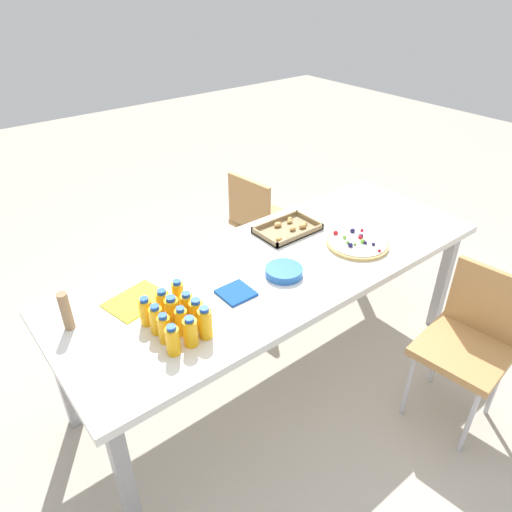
{
  "coord_description": "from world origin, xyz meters",
  "views": [
    {
      "loc": [
        -1.35,
        -1.51,
        2.06
      ],
      "look_at": [
        -0.08,
        0.09,
        0.77
      ],
      "focal_mm": 33.0,
      "sensor_mm": 36.0,
      "label": 1
    }
  ],
  "objects_px": {
    "plate_stack": "(284,271)",
    "cardboard_tube": "(66,311)",
    "chair_far_right": "(261,218)",
    "juice_bottle_9": "(146,312)",
    "juice_bottle_4": "(182,321)",
    "paper_folder": "(137,301)",
    "juice_bottle_5": "(197,314)",
    "juice_bottle_3": "(164,329)",
    "juice_bottle_8": "(187,307)",
    "chair_near_right": "(472,336)",
    "juice_bottle_6": "(156,320)",
    "fruit_pizza": "(357,243)",
    "juice_bottle_11": "(178,296)",
    "napkin_stack": "(236,293)",
    "juice_bottle_0": "(173,340)",
    "juice_bottle_10": "(163,304)",
    "juice_bottle_2": "(205,323)",
    "juice_bottle_7": "(172,312)",
    "party_table": "(278,272)",
    "snack_tray": "(288,229)"
  },
  "relations": [
    {
      "from": "juice_bottle_2",
      "to": "juice_bottle_6",
      "type": "distance_m",
      "value": 0.2
    },
    {
      "from": "chair_far_right",
      "to": "cardboard_tube",
      "type": "bearing_deg",
      "value": -74.18
    },
    {
      "from": "juice_bottle_4",
      "to": "napkin_stack",
      "type": "relative_size",
      "value": 0.88
    },
    {
      "from": "juice_bottle_5",
      "to": "juice_bottle_6",
      "type": "height_order",
      "value": "juice_bottle_5"
    },
    {
      "from": "juice_bottle_3",
      "to": "fruit_pizza",
      "type": "xyz_separation_m",
      "value": [
        1.19,
        0.02,
        -0.05
      ]
    },
    {
      "from": "party_table",
      "to": "fruit_pizza",
      "type": "distance_m",
      "value": 0.47
    },
    {
      "from": "juice_bottle_8",
      "to": "cardboard_tube",
      "type": "xyz_separation_m",
      "value": [
        -0.42,
        0.26,
        0.02
      ]
    },
    {
      "from": "chair_far_right",
      "to": "juice_bottle_4",
      "type": "xyz_separation_m",
      "value": [
        -1.2,
        -0.96,
        0.31
      ]
    },
    {
      "from": "chair_far_right",
      "to": "juice_bottle_9",
      "type": "distance_m",
      "value": 1.55
    },
    {
      "from": "chair_near_right",
      "to": "napkin_stack",
      "type": "height_order",
      "value": "chair_near_right"
    },
    {
      "from": "juice_bottle_7",
      "to": "snack_tray",
      "type": "relative_size",
      "value": 0.41
    },
    {
      "from": "juice_bottle_2",
      "to": "snack_tray",
      "type": "xyz_separation_m",
      "value": [
        0.86,
        0.45,
        -0.06
      ]
    },
    {
      "from": "juice_bottle_3",
      "to": "juice_bottle_5",
      "type": "height_order",
      "value": "juice_bottle_5"
    },
    {
      "from": "juice_bottle_9",
      "to": "paper_folder",
      "type": "bearing_deg",
      "value": 79.2
    },
    {
      "from": "juice_bottle_6",
      "to": "juice_bottle_7",
      "type": "xyz_separation_m",
      "value": [
        0.08,
        0.0,
        0.0
      ]
    },
    {
      "from": "juice_bottle_8",
      "to": "juice_bottle_10",
      "type": "distance_m",
      "value": 0.11
    },
    {
      "from": "party_table",
      "to": "juice_bottle_5",
      "type": "bearing_deg",
      "value": -164.47
    },
    {
      "from": "party_table",
      "to": "cardboard_tube",
      "type": "xyz_separation_m",
      "value": [
        -1.02,
        0.16,
        0.15
      ]
    },
    {
      "from": "juice_bottle_6",
      "to": "cardboard_tube",
      "type": "relative_size",
      "value": 0.78
    },
    {
      "from": "chair_far_right",
      "to": "plate_stack",
      "type": "xyz_separation_m",
      "value": [
        -0.59,
        -0.9,
        0.27
      ]
    },
    {
      "from": "juice_bottle_9",
      "to": "juice_bottle_7",
      "type": "bearing_deg",
      "value": -40.7
    },
    {
      "from": "juice_bottle_8",
      "to": "chair_far_right",
      "type": "bearing_deg",
      "value": 38.38
    },
    {
      "from": "juice_bottle_3",
      "to": "cardboard_tube",
      "type": "bearing_deg",
      "value": 130.55
    },
    {
      "from": "juice_bottle_5",
      "to": "juice_bottle_11",
      "type": "bearing_deg",
      "value": 88.82
    },
    {
      "from": "chair_near_right",
      "to": "juice_bottle_7",
      "type": "relative_size",
      "value": 5.81
    },
    {
      "from": "party_table",
      "to": "juice_bottle_8",
      "type": "bearing_deg",
      "value": -170.99
    },
    {
      "from": "chair_near_right",
      "to": "plate_stack",
      "type": "height_order",
      "value": "chair_near_right"
    },
    {
      "from": "chair_far_right",
      "to": "fruit_pizza",
      "type": "relative_size",
      "value": 2.47
    },
    {
      "from": "juice_bottle_5",
      "to": "juice_bottle_10",
      "type": "height_order",
      "value": "juice_bottle_5"
    },
    {
      "from": "juice_bottle_3",
      "to": "juice_bottle_6",
      "type": "relative_size",
      "value": 0.99
    },
    {
      "from": "paper_folder",
      "to": "juice_bottle_4",
      "type": "bearing_deg",
      "value": -80.57
    },
    {
      "from": "juice_bottle_9",
      "to": "paper_folder",
      "type": "relative_size",
      "value": 0.52
    },
    {
      "from": "plate_stack",
      "to": "cardboard_tube",
      "type": "bearing_deg",
      "value": 164.6
    },
    {
      "from": "chair_near_right",
      "to": "juice_bottle_6",
      "type": "relative_size",
      "value": 6.03
    },
    {
      "from": "chair_near_right",
      "to": "juice_bottle_11",
      "type": "distance_m",
      "value": 1.44
    },
    {
      "from": "plate_stack",
      "to": "juice_bottle_3",
      "type": "bearing_deg",
      "value": -175.28
    },
    {
      "from": "juice_bottle_11",
      "to": "napkin_stack",
      "type": "bearing_deg",
      "value": -15.38
    },
    {
      "from": "juice_bottle_0",
      "to": "snack_tray",
      "type": "relative_size",
      "value": 0.38
    },
    {
      "from": "juice_bottle_2",
      "to": "juice_bottle_11",
      "type": "xyz_separation_m",
      "value": [
        0.01,
        0.23,
        0.0
      ]
    },
    {
      "from": "juice_bottle_7",
      "to": "cardboard_tube",
      "type": "xyz_separation_m",
      "value": [
        -0.35,
        0.25,
        0.02
      ]
    },
    {
      "from": "juice_bottle_0",
      "to": "juice_bottle_10",
      "type": "xyz_separation_m",
      "value": [
        0.08,
        0.22,
        0.0
      ]
    },
    {
      "from": "juice_bottle_2",
      "to": "plate_stack",
      "type": "relative_size",
      "value": 0.8
    },
    {
      "from": "juice_bottle_6",
      "to": "snack_tray",
      "type": "bearing_deg",
      "value": 17.08
    },
    {
      "from": "chair_far_right",
      "to": "juice_bottle_6",
      "type": "bearing_deg",
      "value": -61.54
    },
    {
      "from": "juice_bottle_11",
      "to": "plate_stack",
      "type": "relative_size",
      "value": 0.81
    },
    {
      "from": "chair_far_right",
      "to": "juice_bottle_11",
      "type": "distance_m",
      "value": 1.42
    },
    {
      "from": "juice_bottle_5",
      "to": "paper_folder",
      "type": "height_order",
      "value": "juice_bottle_5"
    },
    {
      "from": "chair_near_right",
      "to": "juice_bottle_8",
      "type": "xyz_separation_m",
      "value": [
        -1.16,
        0.71,
        0.31
      ]
    },
    {
      "from": "juice_bottle_9",
      "to": "juice_bottle_8",
      "type": "bearing_deg",
      "value": -27.62
    },
    {
      "from": "juice_bottle_3",
      "to": "juice_bottle_6",
      "type": "xyz_separation_m",
      "value": [
        0.0,
        0.07,
        0.0
      ]
    }
  ]
}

